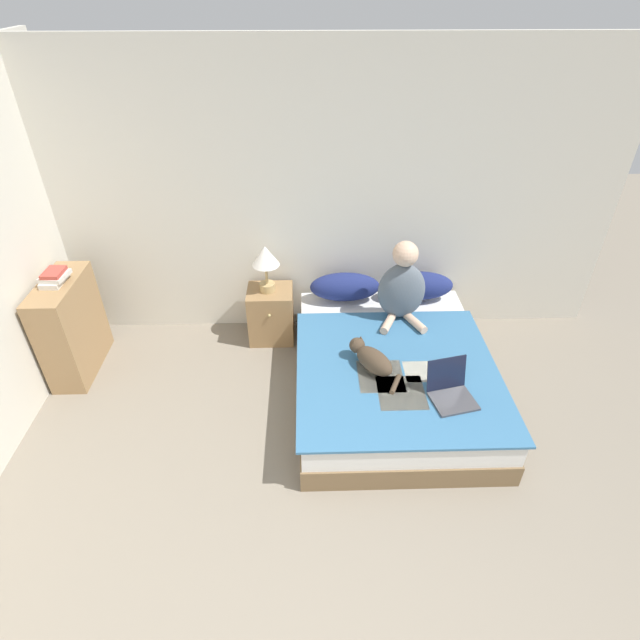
{
  "coord_description": "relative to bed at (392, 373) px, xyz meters",
  "views": [
    {
      "loc": [
        -0.03,
        -0.37,
        2.91
      ],
      "look_at": [
        0.06,
        2.69,
        0.75
      ],
      "focal_mm": 28.0,
      "sensor_mm": 36.0,
      "label": 1
    }
  ],
  "objects": [
    {
      "name": "bed",
      "position": [
        0.0,
        0.0,
        0.0
      ],
      "size": [
        1.54,
        1.96,
        0.4
      ],
      "color": "brown",
      "rests_on": "ground_plane"
    },
    {
      "name": "person_sitting",
      "position": [
        0.12,
        0.52,
        0.51
      ],
      "size": [
        0.41,
        0.4,
        0.72
      ],
      "color": "slate",
      "rests_on": "bed"
    },
    {
      "name": "table_lamp",
      "position": [
        -1.04,
        0.8,
        0.64
      ],
      "size": [
        0.24,
        0.24,
        0.45
      ],
      "color": "tan",
      "rests_on": "nightstand"
    },
    {
      "name": "cat_tabby",
      "position": [
        -0.2,
        -0.16,
        0.29
      ],
      "size": [
        0.37,
        0.51,
        0.19
      ],
      "rotation": [
        0.0,
        0.0,
        2.2
      ],
      "color": "#473828",
      "rests_on": "bed"
    },
    {
      "name": "pillow_near",
      "position": [
        -0.34,
        0.82,
        0.33
      ],
      "size": [
        0.64,
        0.27,
        0.26
      ],
      "color": "navy",
      "rests_on": "bed"
    },
    {
      "name": "nightstand",
      "position": [
        -1.03,
        0.8,
        0.06
      ],
      "size": [
        0.41,
        0.38,
        0.52
      ],
      "color": "#937047",
      "rests_on": "ground_plane"
    },
    {
      "name": "book_stack_top",
      "position": [
        -2.68,
        0.41,
        0.72
      ],
      "size": [
        0.21,
        0.24,
        0.11
      ],
      "color": "beige",
      "rests_on": "bookshelf"
    },
    {
      "name": "bookshelf",
      "position": [
        -2.68,
        0.4,
        0.23
      ],
      "size": [
        0.29,
        0.73,
        0.87
      ],
      "color": "#99754C",
      "rests_on": "ground_plane"
    },
    {
      "name": "wall_back",
      "position": [
        -0.65,
        1.05,
        1.08
      ],
      "size": [
        5.42,
        0.05,
        2.55
      ],
      "color": "beige",
      "rests_on": "ground_plane"
    },
    {
      "name": "laptop_open",
      "position": [
        0.33,
        -0.49,
        0.26
      ],
      "size": [
        0.36,
        0.36,
        0.26
      ],
      "rotation": [
        0.0,
        0.0,
        0.22
      ],
      "color": "#424247",
      "rests_on": "bed"
    },
    {
      "name": "pillow_far",
      "position": [
        0.34,
        0.82,
        0.33
      ],
      "size": [
        0.64,
        0.27,
        0.26
      ],
      "color": "navy",
      "rests_on": "bed"
    }
  ]
}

